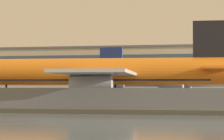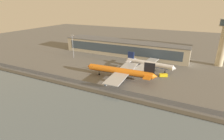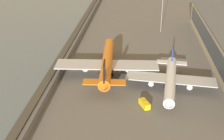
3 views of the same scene
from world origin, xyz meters
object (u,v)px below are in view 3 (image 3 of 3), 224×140
Objects in this scene: passenger_jet_white at (171,79)px; baggage_tug at (72,67)px; ops_van at (145,104)px; cargo_jet_orange at (107,63)px; apron_light_mast_apron_west at (162,12)px.

passenger_jet_white reaches higher than baggage_tug.
baggage_tug is 0.63× the size of ops_van.
cargo_jet_orange is 2.31× the size of apron_light_mast_apron_west.
apron_light_mast_apron_west is at bearing 142.84° from baggage_tug.
cargo_jet_orange is at bearing -115.17° from passenger_jet_white.
baggage_tug is (-3.66, -15.64, -4.26)m from cargo_jet_orange.
passenger_jet_white is at bearing -0.19° from apron_light_mast_apron_west.
ops_van is at bearing -36.00° from passenger_jet_white.
apron_light_mast_apron_west is (-68.69, 0.23, 7.29)m from passenger_jet_white.
passenger_jet_white is 43.21m from baggage_tug.
ops_van is (24.56, 15.21, -3.79)m from cargo_jet_orange.
ops_van reaches higher than baggage_tug.
cargo_jet_orange is 29.13m from ops_van.
cargo_jet_orange reaches higher than ops_van.
baggage_tug is 0.17× the size of apron_light_mast_apron_west.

